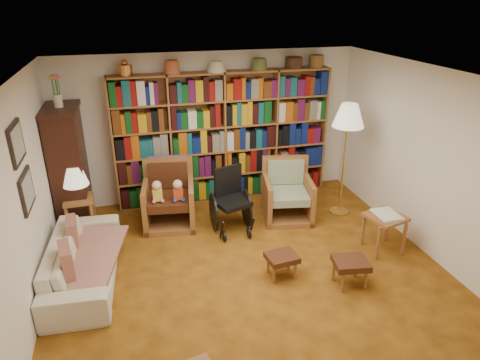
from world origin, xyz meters
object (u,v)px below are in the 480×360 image
object	(u,v)px
side_table_lamp	(80,208)
side_table_papers	(385,222)
armchair_leather	(168,198)
wheelchair	(230,202)
footstool_a	(282,259)
sofa	(83,260)
armchair_sage	(285,195)
floor_lamp	(348,120)
footstool_b	(351,265)

from	to	relation	value
side_table_lamp	side_table_papers	world-z (taller)	side_table_lamp
armchair_leather	wheelchair	size ratio (longest dim) A/B	1.03
side_table_papers	footstool_a	size ratio (longest dim) A/B	1.40
sofa	armchair_sage	distance (m)	3.19
armchair_sage	wheelchair	size ratio (longest dim) A/B	0.97
footstool_a	floor_lamp	bearing A→B (deg)	42.55
wheelchair	side_table_papers	xyz separation A→B (m)	(1.91, -1.18, 0.02)
footstool_a	armchair_sage	bearing A→B (deg)	68.11
sofa	footstool_b	world-z (taller)	sofa
footstool_b	footstool_a	bearing A→B (deg)	153.92
armchair_leather	armchair_sage	bearing A→B (deg)	-8.83
armchair_leather	wheelchair	distance (m)	1.00
footstool_a	armchair_leather	bearing A→B (deg)	123.25
armchair_leather	footstool_b	bearing A→B (deg)	-48.42
wheelchair	footstool_a	bearing A→B (deg)	-76.88
side_table_lamp	armchair_leather	distance (m)	1.30
floor_lamp	footstool_b	bearing A→B (deg)	-113.44
armchair_leather	side_table_papers	size ratio (longest dim) A/B	1.72
sofa	wheelchair	size ratio (longest dim) A/B	2.01
side_table_lamp	floor_lamp	world-z (taller)	floor_lamp
armchair_leather	floor_lamp	world-z (taller)	floor_lamp
side_table_papers	footstool_a	distance (m)	1.61
wheelchair	side_table_papers	bearing A→B (deg)	-31.70
sofa	side_table_papers	world-z (taller)	side_table_papers
side_table_lamp	wheelchair	bearing A→B (deg)	-9.56
side_table_lamp	armchair_leather	bearing A→B (deg)	3.74
armchair_leather	floor_lamp	xyz separation A→B (m)	(2.74, -0.45, 1.17)
sofa	footstool_a	xyz separation A→B (m)	(2.41, -0.59, -0.02)
armchair_leather	wheelchair	bearing A→B (deg)	-27.05
armchair_sage	footstool_a	bearing A→B (deg)	-111.89
sofa	armchair_sage	bearing A→B (deg)	-68.38
armchair_leather	side_table_papers	world-z (taller)	armchair_leather
armchair_sage	footstool_a	distance (m)	1.69
side_table_papers	footstool_a	world-z (taller)	side_table_papers
footstool_b	side_table_lamp	bearing A→B (deg)	146.84
side_table_papers	footstool_b	size ratio (longest dim) A/B	1.24
sofa	wheelchair	world-z (taller)	wheelchair
armchair_sage	floor_lamp	distance (m)	1.52
side_table_lamp	side_table_papers	distance (m)	4.37
side_table_lamp	armchair_sage	bearing A→B (deg)	-3.67
side_table_lamp	footstool_b	bearing A→B (deg)	-33.16
wheelchair	side_table_papers	world-z (taller)	wheelchair
wheelchair	armchair_sage	bearing A→B (deg)	9.93
side_table_papers	armchair_leather	bearing A→B (deg)	149.73
wheelchair	footstool_a	size ratio (longest dim) A/B	2.33
wheelchair	footstool_b	world-z (taller)	wheelchair
sofa	armchair_sage	xyz separation A→B (m)	(3.04, 0.97, 0.07)
armchair_sage	floor_lamp	world-z (taller)	floor_lamp
sofa	footstool_b	distance (m)	3.31
armchair_sage	footstool_b	distance (m)	1.94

